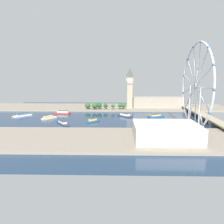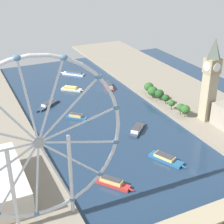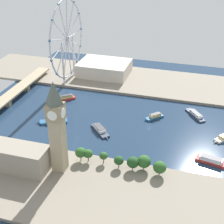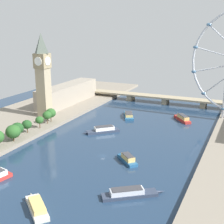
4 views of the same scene
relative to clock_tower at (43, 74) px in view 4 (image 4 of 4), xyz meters
The scene contains 11 objects.
ground_plane 118.68m from the clock_tower, 32.39° to the right, with size 393.07×393.07×0.00m, color #1E334C.
clock_tower is the anchor object (origin of this frame).
parliament_block 66.33m from the clock_tower, 99.17° to the left, with size 22.00×99.39×21.66m, color gray.
tree_row_embankment 65.84m from the clock_tower, 72.58° to the right, with size 14.83×79.95×13.24m.
river_bridge 150.60m from the clock_tower, 50.48° to the left, with size 205.07×15.86×8.68m.
tour_boat_1 94.55m from the clock_tower, 29.28° to the left, with size 19.92×33.09×4.98m.
tour_boat_2 169.29m from the clock_tower, 55.68° to the right, with size 25.22×22.61×4.90m.
tour_boat_4 142.79m from the clock_tower, 22.25° to the left, with size 22.18×26.59×6.04m.
tour_boat_5 83.09m from the clock_tower, ahead, with size 27.99×26.92×5.48m.
tour_boat_6 171.90m from the clock_tower, 38.36° to the right, with size 32.27×25.02×4.99m.
tour_boat_7 135.07m from the clock_tower, 28.47° to the right, with size 20.71×20.03×5.59m.
Camera 4 is at (93.50, -190.52, 91.91)m, focal length 50.78 mm.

